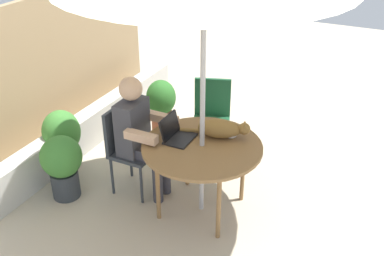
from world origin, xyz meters
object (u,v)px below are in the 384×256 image
(potted_plant_corner, at_px, (161,106))
(potted_plant_near_fence, at_px, (62,163))
(chair_empty, at_px, (212,113))
(cat, at_px, (222,129))
(person_seated, at_px, (139,131))
(laptop, at_px, (175,132))
(chair_occupied, at_px, (126,143))
(patio_table, at_px, (202,150))
(potted_plant_by_chair, at_px, (62,137))

(potted_plant_corner, bearing_deg, potted_plant_near_fence, 167.02)
(chair_empty, height_order, cat, chair_empty)
(person_seated, height_order, potted_plant_near_fence, person_seated)
(laptop, bearing_deg, cat, -60.59)
(chair_occupied, height_order, potted_plant_corner, chair_occupied)
(patio_table, relative_size, person_seated, 0.88)
(patio_table, relative_size, chair_occupied, 1.22)
(person_seated, bearing_deg, potted_plant_by_chair, 89.47)
(chair_empty, relative_size, laptop, 2.98)
(patio_table, height_order, chair_occupied, chair_occupied)
(chair_occupied, xyz_separation_m, person_seated, (0.00, -0.16, 0.17))
(chair_occupied, bearing_deg, cat, -77.10)
(chair_empty, height_order, potted_plant_near_fence, chair_empty)
(person_seated, bearing_deg, chair_empty, -19.54)
(chair_empty, relative_size, person_seated, 0.73)
(chair_occupied, distance_m, chair_empty, 1.08)
(potted_plant_near_fence, distance_m, potted_plant_by_chair, 0.54)
(chair_occupied, bearing_deg, potted_plant_by_chair, 89.38)
(chair_occupied, relative_size, potted_plant_near_fence, 1.34)
(person_seated, distance_m, cat, 0.80)
(cat, height_order, potted_plant_corner, cat)
(cat, relative_size, potted_plant_corner, 0.83)
(potted_plant_near_fence, bearing_deg, chair_empty, -35.97)
(chair_occupied, distance_m, person_seated, 0.23)
(laptop, relative_size, potted_plant_corner, 0.39)
(potted_plant_near_fence, bearing_deg, chair_occupied, -50.48)
(laptop, distance_m, potted_plant_by_chair, 1.44)
(cat, bearing_deg, laptop, 119.41)
(cat, distance_m, potted_plant_by_chair, 1.82)
(person_seated, distance_m, potted_plant_near_fence, 0.82)
(cat, xyz_separation_m, potted_plant_near_fence, (-0.61, 1.41, -0.42))
(cat, distance_m, potted_plant_corner, 1.39)
(cat, height_order, potted_plant_near_fence, cat)
(patio_table, relative_size, chair_empty, 1.22)
(potted_plant_near_fence, xyz_separation_m, potted_plant_by_chair, (0.41, 0.35, -0.01))
(potted_plant_by_chair, bearing_deg, potted_plant_near_fence, -139.94)
(potted_plant_by_chair, bearing_deg, chair_occupied, -90.62)
(laptop, bearing_deg, potted_plant_near_fence, 111.26)
(patio_table, distance_m, potted_plant_near_fence, 1.40)
(chair_empty, bearing_deg, laptop, -177.26)
(person_seated, bearing_deg, cat, -74.55)
(chair_occupied, relative_size, person_seated, 0.73)
(potted_plant_by_chair, bearing_deg, patio_table, -90.32)
(potted_plant_by_chair, height_order, potted_plant_corner, potted_plant_corner)
(patio_table, bearing_deg, chair_empty, 18.55)
(person_seated, xyz_separation_m, laptop, (-0.00, -0.38, 0.08))
(patio_table, height_order, person_seated, person_seated)
(potted_plant_corner, bearing_deg, chair_empty, -93.44)
(chair_occupied, xyz_separation_m, chair_empty, (0.95, -0.50, 0.00))
(chair_occupied, xyz_separation_m, cat, (0.21, -0.92, 0.27))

